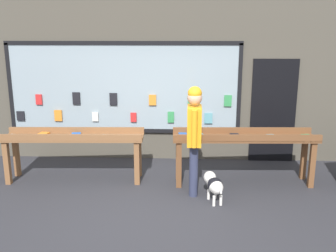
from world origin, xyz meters
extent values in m
plane|color=#2D2D33|center=(0.00, 0.00, 0.00)|extent=(40.00, 40.00, 0.00)
cube|color=#4C473D|center=(0.00, 2.40, 1.68)|extent=(7.61, 0.20, 3.37)
cube|color=#8C9EA8|center=(-0.79, 2.27, 1.51)|extent=(4.69, 0.03, 1.78)
cube|color=black|center=(-0.79, 2.27, 2.40)|extent=(4.77, 0.06, 0.08)
cube|color=black|center=(-0.79, 2.27, 0.62)|extent=(4.77, 0.06, 0.08)
cube|color=black|center=(-3.14, 2.27, 1.51)|extent=(0.08, 0.06, 1.78)
cube|color=black|center=(1.55, 2.27, 1.51)|extent=(0.08, 0.06, 1.78)
cube|color=black|center=(-2.96, 2.23, 0.91)|extent=(0.16, 0.03, 0.20)
cube|color=red|center=(-2.55, 2.23, 1.26)|extent=(0.13, 0.03, 0.21)
cube|color=orange|center=(-2.17, 2.23, 0.92)|extent=(0.16, 0.03, 0.23)
cube|color=black|center=(-1.76, 2.23, 1.29)|extent=(0.15, 0.03, 0.25)
cube|color=silver|center=(-1.39, 2.23, 0.91)|extent=(0.13, 0.03, 0.19)
cube|color=black|center=(-1.00, 2.23, 1.28)|extent=(0.15, 0.03, 0.25)
cube|color=red|center=(-0.59, 2.23, 0.90)|extent=(0.12, 0.03, 0.19)
cube|color=orange|center=(-0.20, 2.23, 1.27)|extent=(0.15, 0.03, 0.21)
cube|color=#338C4C|center=(0.18, 2.23, 0.91)|extent=(0.13, 0.03, 0.22)
cube|color=#338C4C|center=(0.59, 2.23, 1.27)|extent=(0.13, 0.03, 0.20)
cube|color=#5999A5|center=(0.94, 2.23, 0.90)|extent=(0.16, 0.03, 0.21)
cube|color=#338C4C|center=(1.33, 2.23, 1.26)|extent=(0.15, 0.03, 0.23)
cube|color=black|center=(2.25, 2.27, 1.05)|extent=(0.90, 0.04, 2.10)
cube|color=brown|center=(-2.62, 0.78, 0.39)|extent=(0.09, 0.09, 0.77)
cube|color=brown|center=(-0.36, 0.87, 0.39)|extent=(0.09, 0.09, 0.77)
cube|color=brown|center=(-2.64, 1.18, 0.39)|extent=(0.09, 0.09, 0.77)
cube|color=brown|center=(-0.37, 1.28, 0.39)|extent=(0.09, 0.09, 0.77)
cube|color=brown|center=(-1.50, 1.03, 0.79)|extent=(2.49, 0.67, 0.04)
cube|color=brown|center=(-1.49, 0.77, 0.85)|extent=(2.46, 0.16, 0.12)
cube|color=brown|center=(-1.51, 1.28, 0.85)|extent=(2.46, 0.16, 0.12)
cube|color=silver|center=(-2.59, 0.96, 0.82)|extent=(0.18, 0.24, 0.02)
cube|color=orange|center=(-2.06, 1.10, 0.83)|extent=(0.18, 0.21, 0.03)
cube|color=#2659B2|center=(-1.47, 1.10, 0.83)|extent=(0.20, 0.22, 0.03)
cube|color=#5999A5|center=(-0.93, 1.00, 0.83)|extent=(0.14, 0.20, 0.03)
cube|color=#5999A5|center=(-0.44, 0.91, 0.83)|extent=(0.18, 0.21, 0.02)
cube|color=brown|center=(0.37, 0.78, 0.40)|extent=(0.09, 0.09, 0.80)
cube|color=brown|center=(2.64, 0.87, 0.40)|extent=(0.09, 0.09, 0.80)
cube|color=brown|center=(0.36, 1.18, 0.40)|extent=(0.09, 0.09, 0.80)
cube|color=brown|center=(2.62, 1.28, 0.40)|extent=(0.09, 0.09, 0.80)
cube|color=brown|center=(1.50, 1.03, 0.82)|extent=(2.48, 0.67, 0.04)
cube|color=brown|center=(1.51, 0.78, 0.88)|extent=(2.46, 0.16, 0.12)
cube|color=brown|center=(1.49, 1.28, 0.88)|extent=(2.46, 0.16, 0.12)
cube|color=#2659B2|center=(0.43, 1.14, 0.85)|extent=(0.17, 0.24, 0.02)
cube|color=#5999A5|center=(0.73, 1.08, 0.86)|extent=(0.18, 0.23, 0.02)
cube|color=#5999A5|center=(1.08, 0.86, 0.86)|extent=(0.15, 0.22, 0.03)
cube|color=black|center=(1.34, 1.07, 0.86)|extent=(0.16, 0.22, 0.02)
cube|color=#994CA5|center=(1.64, 0.98, 0.86)|extent=(0.15, 0.19, 0.03)
cube|color=#5999A5|center=(1.96, 1.02, 0.86)|extent=(0.16, 0.23, 0.03)
cube|color=#338C4C|center=(2.29, 1.00, 0.85)|extent=(0.19, 0.21, 0.02)
cube|color=#338C4C|center=(2.58, 1.05, 0.86)|extent=(0.19, 0.25, 0.03)
cylinder|color=#2D334C|center=(0.62, 0.43, 0.43)|extent=(0.14, 0.14, 0.86)
cylinder|color=#2D334C|center=(0.62, 0.60, 0.43)|extent=(0.14, 0.14, 0.86)
cube|color=orange|center=(0.62, 0.51, 1.16)|extent=(0.23, 0.49, 0.61)
cylinder|color=orange|center=(0.61, 0.21, 1.18)|extent=(0.09, 0.09, 0.58)
cylinder|color=orange|center=(0.62, 0.81, 1.18)|extent=(0.09, 0.09, 0.58)
sphere|color=tan|center=(0.62, 0.51, 1.60)|extent=(0.23, 0.23, 0.23)
sphere|color=orange|center=(0.62, 0.51, 1.67)|extent=(0.22, 0.22, 0.22)
ellipsoid|color=white|center=(0.94, 0.20, 0.28)|extent=(0.33, 0.46, 0.22)
ellipsoid|color=black|center=(0.94, 0.20, 0.29)|extent=(0.29, 0.30, 0.23)
sphere|color=white|center=(0.88, 0.44, 0.32)|extent=(0.20, 0.20, 0.20)
cylinder|color=white|center=(1.01, -0.03, 0.31)|extent=(0.05, 0.10, 0.12)
cylinder|color=white|center=(0.96, 0.34, 0.08)|extent=(0.04, 0.04, 0.16)
cylinder|color=white|center=(0.86, 0.30, 0.08)|extent=(0.04, 0.04, 0.16)
cylinder|color=white|center=(1.03, 0.09, 0.08)|extent=(0.04, 0.04, 0.16)
cylinder|color=white|center=(0.93, 0.06, 0.08)|extent=(0.04, 0.04, 0.16)
camera|label=1|loc=(0.47, -5.25, 2.55)|focal=40.00mm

